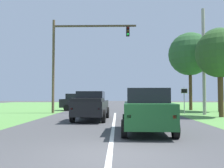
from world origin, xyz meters
The scene contains 10 objects.
ground_plane centered at (0.00, 9.34, 0.00)m, with size 120.00×120.00×0.00m, color #424244.
red_suv_near centered at (1.52, 4.19, 1.03)m, with size 2.34×4.56×1.96m.
pickup_truck_lead centered at (-1.54, 9.78, 0.99)m, with size 2.26×5.37×1.92m.
traffic_light centered at (-3.95, 16.61, 5.82)m, with size 7.98×0.40×8.87m.
keep_moving_sign centered at (6.24, 15.84, 1.54)m, with size 0.60×0.09×2.41m.
oak_tree_right centered at (8.48, 21.62, 6.35)m, with size 4.87×4.87×8.80m.
crossing_suv_far centered at (-3.88, 20.63, 0.96)m, with size 4.41×2.06×1.85m.
utility_pole_right centered at (7.67, 14.75, 4.61)m, with size 0.28×0.28×9.21m, color #9E998E.
extra_tree_1 centered at (10.55, 18.65, 6.41)m, with size 4.19×4.19×8.54m.
extra_tree_2 centered at (8.16, 12.43, 4.89)m, with size 3.76×3.76×6.80m.
Camera 1 is at (0.22, -7.11, 1.65)m, focal length 40.53 mm.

